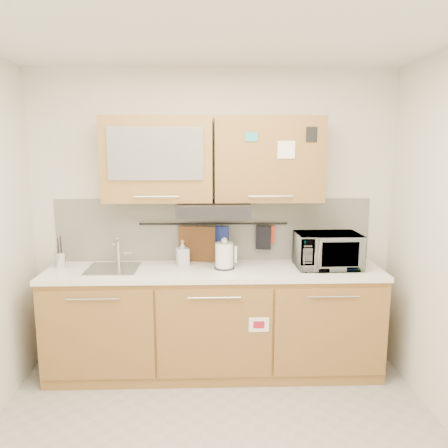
{
  "coord_description": "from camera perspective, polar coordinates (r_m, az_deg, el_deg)",
  "views": [
    {
      "loc": [
        -0.03,
        -2.36,
        1.93
      ],
      "look_at": [
        0.08,
        1.05,
        1.33
      ],
      "focal_mm": 35.0,
      "sensor_mm": 36.0,
      "label": 1
    }
  ],
  "objects": [
    {
      "name": "ceiling",
      "position": [
        2.46,
        -1.24,
        25.83
      ],
      "size": [
        3.2,
        3.2,
        0.0
      ],
      "primitive_type": "plane",
      "rotation": [
        3.14,
        0.0,
        0.0
      ],
      "color": "white",
      "rests_on": "wall_back"
    },
    {
      "name": "wall_back",
      "position": [
        3.91,
        -1.38,
        0.74
      ],
      "size": [
        3.2,
        0.0,
        3.2
      ],
      "primitive_type": "plane",
      "rotation": [
        1.57,
        0.0,
        0.0
      ],
      "color": "silver",
      "rests_on": "ground"
    },
    {
      "name": "base_cabinet",
      "position": [
        3.87,
        -1.29,
        -13.21
      ],
      "size": [
        2.8,
        0.64,
        0.88
      ],
      "color": "#AE7B3D",
      "rests_on": "floor"
    },
    {
      "name": "countertop",
      "position": [
        3.7,
        -1.32,
        -6.17
      ],
      "size": [
        2.82,
        0.62,
        0.04
      ],
      "primitive_type": "cube",
      "color": "white",
      "rests_on": "base_cabinet"
    },
    {
      "name": "backsplash",
      "position": [
        3.92,
        -1.37,
        -0.74
      ],
      "size": [
        2.8,
        0.02,
        0.56
      ],
      "primitive_type": "cube",
      "color": "silver",
      "rests_on": "countertop"
    },
    {
      "name": "upper_cabinets",
      "position": [
        3.69,
        -1.47,
        8.45
      ],
      "size": [
        1.82,
        0.37,
        0.7
      ],
      "color": "#AE7B3D",
      "rests_on": "wall_back"
    },
    {
      "name": "range_hood",
      "position": [
        3.65,
        -1.36,
        1.96
      ],
      "size": [
        0.6,
        0.46,
        0.1
      ],
      "primitive_type": "cube",
      "color": "black",
      "rests_on": "upper_cabinets"
    },
    {
      "name": "sink",
      "position": [
        3.8,
        -14.29,
        -5.66
      ],
      "size": [
        0.42,
        0.4,
        0.26
      ],
      "color": "silver",
      "rests_on": "countertop"
    },
    {
      "name": "utensil_rail",
      "position": [
        3.87,
        -1.37,
        0.03
      ],
      "size": [
        1.3,
        0.02,
        0.02
      ],
      "primitive_type": "cylinder",
      "rotation": [
        0.0,
        1.57,
        0.0
      ],
      "color": "black",
      "rests_on": "backsplash"
    },
    {
      "name": "utensil_crock",
      "position": [
        3.97,
        -20.53,
        -4.35
      ],
      "size": [
        0.13,
        0.13,
        0.27
      ],
      "rotation": [
        0.0,
        0.0,
        -0.27
      ],
      "color": "silver",
      "rests_on": "countertop"
    },
    {
      "name": "kettle",
      "position": [
        3.68,
        0.06,
        -4.23
      ],
      "size": [
        0.19,
        0.17,
        0.27
      ],
      "rotation": [
        0.0,
        0.0,
        0.13
      ],
      "color": "white",
      "rests_on": "countertop"
    },
    {
      "name": "toaster",
      "position": [
        3.74,
        11.39,
        -4.49
      ],
      "size": [
        0.24,
        0.17,
        0.17
      ],
      "rotation": [
        0.0,
        0.0,
        0.17
      ],
      "color": "black",
      "rests_on": "countertop"
    },
    {
      "name": "microwave",
      "position": [
        3.8,
        13.35,
        -3.39
      ],
      "size": [
        0.54,
        0.37,
        0.29
      ],
      "primitive_type": "imported",
      "rotation": [
        0.0,
        0.0,
        0.02
      ],
      "color": "#999999",
      "rests_on": "countertop"
    },
    {
      "name": "soap_bottle",
      "position": [
        3.81,
        -5.43,
        -3.73
      ],
      "size": [
        0.12,
        0.13,
        0.22
      ],
      "primitive_type": "imported",
      "rotation": [
        0.0,
        0.0,
        0.3
      ],
      "color": "#999999",
      "rests_on": "countertop"
    },
    {
      "name": "cutting_board",
      "position": [
        3.9,
        -3.53,
        -3.27
      ],
      "size": [
        0.33,
        0.08,
        0.41
      ],
      "primitive_type": "cube",
      "rotation": [
        0.0,
        0.0,
        -0.16
      ],
      "color": "brown",
      "rests_on": "utensil_rail"
    },
    {
      "name": "oven_mitt",
      "position": [
        3.88,
        -0.26,
        -1.67
      ],
      "size": [
        0.12,
        0.06,
        0.19
      ],
      "primitive_type": "cube",
      "rotation": [
        0.0,
        0.0,
        -0.33
      ],
      "color": "navy",
      "rests_on": "utensil_rail"
    },
    {
      "name": "dark_pouch",
      "position": [
        3.91,
        5.18,
        -1.78
      ],
      "size": [
        0.14,
        0.06,
        0.21
      ],
      "primitive_type": "cube",
      "rotation": [
        0.0,
        0.0,
        -0.13
      ],
      "color": "black",
      "rests_on": "utensil_rail"
    },
    {
      "name": "pot_holder",
      "position": [
        3.91,
        5.67,
        -1.38
      ],
      "size": [
        0.13,
        0.02,
        0.15
      ],
      "primitive_type": "cube",
      "rotation": [
        0.0,
        0.0,
        -0.01
      ],
      "color": "red",
      "rests_on": "utensil_rail"
    }
  ]
}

